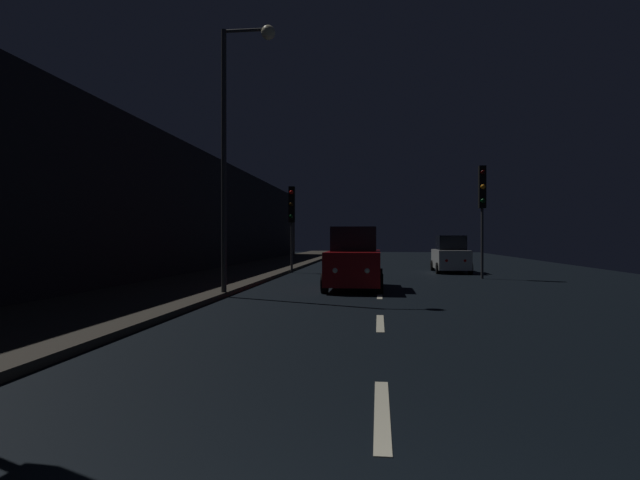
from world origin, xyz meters
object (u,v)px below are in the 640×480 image
car_approaching_headlights (354,261)px  car_parked_right_far (451,256)px  traffic_light_far_right (482,196)px  streetlamp_overhead (237,122)px  traffic_light_far_left (292,211)px

car_approaching_headlights → car_parked_right_far: bearing=153.9°
traffic_light_far_right → streetlamp_overhead: streetlamp_overhead is taller
traffic_light_far_left → streetlamp_overhead: 11.45m
car_parked_right_far → streetlamp_overhead: bearing=146.9°
streetlamp_overhead → car_parked_right_far: 15.63m
traffic_light_far_right → streetlamp_overhead: size_ratio=0.61×
streetlamp_overhead → car_approaching_headlights: streetlamp_overhead is taller
traffic_light_far_left → car_parked_right_far: traffic_light_far_left is taller
car_approaching_headlights → streetlamp_overhead: bearing=-49.6°
traffic_light_far_left → car_approaching_headlights: (3.69, -8.29, -2.27)m
traffic_light_far_left → streetlamp_overhead: streetlamp_overhead is taller
traffic_light_far_right → traffic_light_far_left: 9.68m
streetlamp_overhead → car_parked_right_far: bearing=56.9°
car_approaching_headlights → car_parked_right_far: (4.69, 9.58, -0.12)m
streetlamp_overhead → car_approaching_headlights: size_ratio=1.89×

